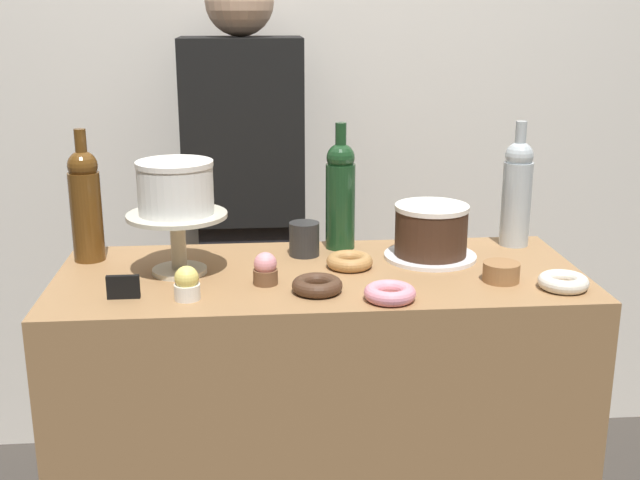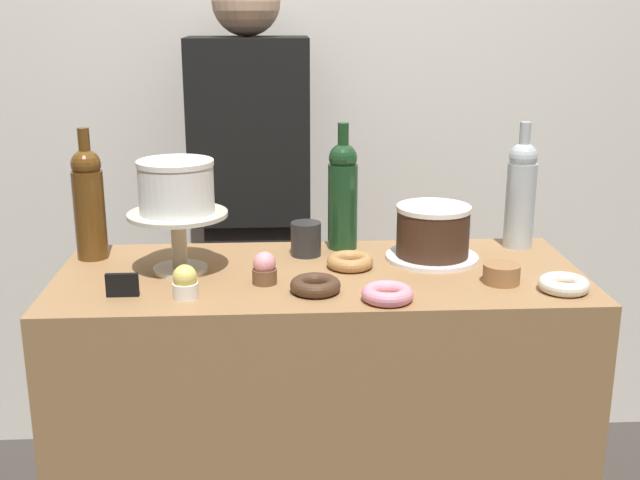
{
  "view_description": "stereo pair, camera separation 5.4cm",
  "coord_description": "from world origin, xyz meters",
  "px_view_note": "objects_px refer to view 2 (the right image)",
  "views": [
    {
      "loc": [
        -0.15,
        -1.79,
        1.49
      ],
      "look_at": [
        0.0,
        0.0,
        0.96
      ],
      "focal_mm": 45.06,
      "sensor_mm": 36.0,
      "label": 1
    },
    {
      "loc": [
        -0.1,
        -1.79,
        1.49
      ],
      "look_at": [
        0.0,
        0.0,
        0.96
      ],
      "focal_mm": 45.06,
      "sensor_mm": 36.0,
      "label": 2
    }
  ],
  "objects_px": {
    "wine_bottle_clear": "(521,192)",
    "cupcake_strawberry": "(264,269)",
    "cake_stand_pedestal": "(179,231)",
    "cookie_stack": "(501,274)",
    "cupcake_lemon": "(185,282)",
    "donut_maple": "(350,261)",
    "white_layer_cake": "(176,186)",
    "wine_bottle_green": "(343,194)",
    "wine_bottle_amber": "(89,202)",
    "donut_pink": "(387,294)",
    "coffee_cup_ceramic": "(306,239)",
    "chocolate_round_cake": "(433,231)",
    "barista_figure": "(251,222)",
    "donut_chocolate": "(315,285)",
    "price_sign_chalkboard": "(122,285)",
    "donut_sugar": "(564,284)"
  },
  "relations": [
    {
      "from": "wine_bottle_clear",
      "to": "cupcake_strawberry",
      "type": "bearing_deg",
      "value": -158.62
    },
    {
      "from": "cake_stand_pedestal",
      "to": "cookie_stack",
      "type": "height_order",
      "value": "cake_stand_pedestal"
    },
    {
      "from": "cupcake_lemon",
      "to": "donut_maple",
      "type": "height_order",
      "value": "cupcake_lemon"
    },
    {
      "from": "white_layer_cake",
      "to": "wine_bottle_clear",
      "type": "distance_m",
      "value": 0.88
    },
    {
      "from": "cake_stand_pedestal",
      "to": "wine_bottle_green",
      "type": "relative_size",
      "value": 0.72
    },
    {
      "from": "wine_bottle_amber",
      "to": "donut_pink",
      "type": "relative_size",
      "value": 2.91
    },
    {
      "from": "donut_pink",
      "to": "coffee_cup_ceramic",
      "type": "height_order",
      "value": "coffee_cup_ceramic"
    },
    {
      "from": "cookie_stack",
      "to": "cake_stand_pedestal",
      "type": "bearing_deg",
      "value": 170.58
    },
    {
      "from": "chocolate_round_cake",
      "to": "wine_bottle_clear",
      "type": "height_order",
      "value": "wine_bottle_clear"
    },
    {
      "from": "cake_stand_pedestal",
      "to": "wine_bottle_clear",
      "type": "height_order",
      "value": "wine_bottle_clear"
    },
    {
      "from": "donut_pink",
      "to": "cupcake_lemon",
      "type": "bearing_deg",
      "value": 174.28
    },
    {
      "from": "barista_figure",
      "to": "cake_stand_pedestal",
      "type": "bearing_deg",
      "value": -103.92
    },
    {
      "from": "coffee_cup_ceramic",
      "to": "wine_bottle_green",
      "type": "bearing_deg",
      "value": 31.44
    },
    {
      "from": "wine_bottle_green",
      "to": "donut_chocolate",
      "type": "relative_size",
      "value": 2.91
    },
    {
      "from": "wine_bottle_clear",
      "to": "price_sign_chalkboard",
      "type": "height_order",
      "value": "wine_bottle_clear"
    },
    {
      "from": "cupcake_lemon",
      "to": "chocolate_round_cake",
      "type": "bearing_deg",
      "value": 22.74
    },
    {
      "from": "donut_chocolate",
      "to": "cookie_stack",
      "type": "bearing_deg",
      "value": 5.16
    },
    {
      "from": "cake_stand_pedestal",
      "to": "donut_chocolate",
      "type": "relative_size",
      "value": 2.08
    },
    {
      "from": "cupcake_strawberry",
      "to": "donut_maple",
      "type": "bearing_deg",
      "value": 26.45
    },
    {
      "from": "donut_pink",
      "to": "cake_stand_pedestal",
      "type": "bearing_deg",
      "value": 154.27
    },
    {
      "from": "donut_sugar",
      "to": "cookie_stack",
      "type": "bearing_deg",
      "value": 152.98
    },
    {
      "from": "donut_chocolate",
      "to": "barista_figure",
      "type": "relative_size",
      "value": 0.07
    },
    {
      "from": "wine_bottle_clear",
      "to": "donut_chocolate",
      "type": "xyz_separation_m",
      "value": [
        -0.55,
        -0.32,
        -0.13
      ]
    },
    {
      "from": "cake_stand_pedestal",
      "to": "cookie_stack",
      "type": "relative_size",
      "value": 2.77
    },
    {
      "from": "wine_bottle_clear",
      "to": "donut_pink",
      "type": "bearing_deg",
      "value": -135.75
    },
    {
      "from": "cupcake_lemon",
      "to": "barista_figure",
      "type": "height_order",
      "value": "barista_figure"
    },
    {
      "from": "wine_bottle_amber",
      "to": "donut_sugar",
      "type": "distance_m",
      "value": 1.14
    },
    {
      "from": "wine_bottle_amber",
      "to": "donut_chocolate",
      "type": "height_order",
      "value": "wine_bottle_amber"
    },
    {
      "from": "donut_chocolate",
      "to": "donut_sugar",
      "type": "height_order",
      "value": "same"
    },
    {
      "from": "wine_bottle_clear",
      "to": "cupcake_lemon",
      "type": "xyz_separation_m",
      "value": [
        -0.83,
        -0.34,
        -0.11
      ]
    },
    {
      "from": "wine_bottle_green",
      "to": "cupcake_strawberry",
      "type": "xyz_separation_m",
      "value": [
        -0.2,
        -0.27,
        -0.11
      ]
    },
    {
      "from": "wine_bottle_clear",
      "to": "donut_pink",
      "type": "relative_size",
      "value": 2.91
    },
    {
      "from": "white_layer_cake",
      "to": "wine_bottle_clear",
      "type": "xyz_separation_m",
      "value": [
        0.86,
        0.16,
        -0.06
      ]
    },
    {
      "from": "donut_sugar",
      "to": "white_layer_cake",
      "type": "bearing_deg",
      "value": 167.87
    },
    {
      "from": "cookie_stack",
      "to": "barista_figure",
      "type": "height_order",
      "value": "barista_figure"
    },
    {
      "from": "wine_bottle_green",
      "to": "donut_sugar",
      "type": "height_order",
      "value": "wine_bottle_green"
    },
    {
      "from": "wine_bottle_clear",
      "to": "coffee_cup_ceramic",
      "type": "distance_m",
      "value": 0.57
    },
    {
      "from": "donut_maple",
      "to": "wine_bottle_amber",
      "type": "bearing_deg",
      "value": 169.56
    },
    {
      "from": "white_layer_cake",
      "to": "wine_bottle_green",
      "type": "bearing_deg",
      "value": 23.66
    },
    {
      "from": "white_layer_cake",
      "to": "wine_bottle_green",
      "type": "relative_size",
      "value": 0.54
    },
    {
      "from": "wine_bottle_amber",
      "to": "wine_bottle_clear",
      "type": "distance_m",
      "value": 1.09
    },
    {
      "from": "wine_bottle_green",
      "to": "white_layer_cake",
      "type": "bearing_deg",
      "value": -156.34
    },
    {
      "from": "cupcake_lemon",
      "to": "cupcake_strawberry",
      "type": "bearing_deg",
      "value": 26.56
    },
    {
      "from": "cupcake_lemon",
      "to": "donut_chocolate",
      "type": "relative_size",
      "value": 0.66
    },
    {
      "from": "wine_bottle_amber",
      "to": "barista_figure",
      "type": "height_order",
      "value": "barista_figure"
    },
    {
      "from": "barista_figure",
      "to": "wine_bottle_amber",
      "type": "bearing_deg",
      "value": -128.13
    },
    {
      "from": "white_layer_cake",
      "to": "donut_sugar",
      "type": "xyz_separation_m",
      "value": [
        0.86,
        -0.18,
        -0.19
      ]
    },
    {
      "from": "cake_stand_pedestal",
      "to": "price_sign_chalkboard",
      "type": "relative_size",
      "value": 3.33
    },
    {
      "from": "wine_bottle_amber",
      "to": "donut_maple",
      "type": "height_order",
      "value": "wine_bottle_amber"
    },
    {
      "from": "cupcake_strawberry",
      "to": "barista_figure",
      "type": "relative_size",
      "value": 0.05
    }
  ]
}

